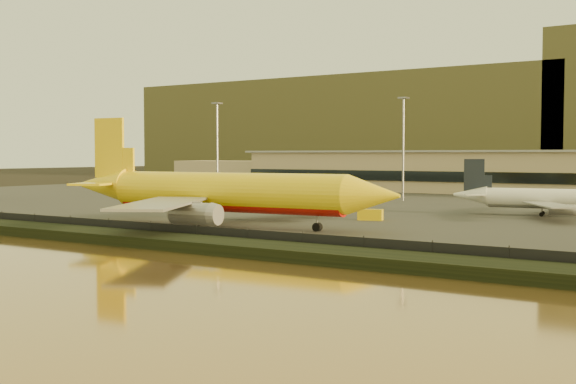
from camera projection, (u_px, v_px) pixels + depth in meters
ground at (244, 234)px, 104.95m from camera, size 900.00×900.00×0.00m
embankment at (164, 241)px, 90.62m from camera, size 320.00×7.00×1.40m
tarmac at (463, 199)px, 184.83m from camera, size 320.00×220.00×0.20m
perimeter_fence at (185, 233)px, 93.95m from camera, size 300.00×0.05×2.20m
terminal_building at (450, 172)px, 218.02m from camera, size 202.00×25.00×12.60m
apron_light_masts at (499, 136)px, 159.11m from camera, size 152.20×12.20×25.40m
distant_hills at (575, 119)px, 400.37m from camera, size 470.00×160.00×70.00m
dhl_cargo_jet at (223, 193)px, 114.20m from camera, size 59.19×57.78×17.67m
white_narrowbody_jet at (554, 199)px, 132.68m from camera, size 36.55×35.29×10.52m
gse_vehicle_yellow at (370, 215)px, 124.84m from camera, size 4.59×2.96×1.91m
gse_vehicle_white at (270, 206)px, 145.08m from camera, size 4.77×2.78×2.02m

